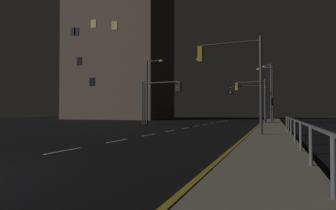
{
  "coord_description": "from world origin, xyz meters",
  "views": [
    {
      "loc": [
        7.25,
        -4.16,
        1.43
      ],
      "look_at": [
        -0.97,
        19.23,
        1.99
      ],
      "focal_mm": 32.23,
      "sensor_mm": 36.0,
      "label": 1
    }
  ],
  "objects_px": {
    "traffic_light_overhead_east": "(249,95)",
    "street_lamp_median": "(270,87)",
    "traffic_light_near_left": "(251,92)",
    "building_distant": "(120,40)",
    "traffic_light_far_center": "(232,67)",
    "street_lamp_across_street": "(270,88)",
    "street_lamp_corner": "(150,85)",
    "traffic_light_far_right": "(160,93)",
    "traffic_light_near_right": "(160,93)"
  },
  "relations": [
    {
      "from": "traffic_light_near_left",
      "to": "street_lamp_median",
      "type": "xyz_separation_m",
      "value": [
        2.12,
        2.66,
        0.8
      ]
    },
    {
      "from": "traffic_light_near_right",
      "to": "building_distant",
      "type": "bearing_deg",
      "value": 127.43
    },
    {
      "from": "traffic_light_overhead_east",
      "to": "street_lamp_median",
      "type": "height_order",
      "value": "street_lamp_median"
    },
    {
      "from": "traffic_light_far_right",
      "to": "traffic_light_far_center",
      "type": "relative_size",
      "value": 0.86
    },
    {
      "from": "traffic_light_near_right",
      "to": "street_lamp_across_street",
      "type": "distance_m",
      "value": 16.46
    },
    {
      "from": "traffic_light_far_right",
      "to": "traffic_light_overhead_east",
      "type": "distance_m",
      "value": 12.48
    },
    {
      "from": "building_distant",
      "to": "traffic_light_overhead_east",
      "type": "bearing_deg",
      "value": -28.41
    },
    {
      "from": "traffic_light_near_right",
      "to": "street_lamp_corner",
      "type": "distance_m",
      "value": 2.99
    },
    {
      "from": "traffic_light_far_center",
      "to": "street_lamp_median",
      "type": "bearing_deg",
      "value": 85.61
    },
    {
      "from": "traffic_light_far_right",
      "to": "street_lamp_across_street",
      "type": "relative_size",
      "value": 0.65
    },
    {
      "from": "building_distant",
      "to": "street_lamp_corner",
      "type": "bearing_deg",
      "value": -53.64
    },
    {
      "from": "traffic_light_far_center",
      "to": "traffic_light_near_right",
      "type": "bearing_deg",
      "value": 126.24
    },
    {
      "from": "traffic_light_far_center",
      "to": "street_lamp_median",
      "type": "distance_m",
      "value": 23.61
    },
    {
      "from": "traffic_light_far_right",
      "to": "traffic_light_near_right",
      "type": "xyz_separation_m",
      "value": [
        -0.25,
        0.62,
        0.02
      ]
    },
    {
      "from": "street_lamp_across_street",
      "to": "building_distant",
      "type": "bearing_deg",
      "value": 159.58
    },
    {
      "from": "traffic_light_near_left",
      "to": "street_lamp_corner",
      "type": "height_order",
      "value": "street_lamp_corner"
    },
    {
      "from": "street_lamp_across_street",
      "to": "building_distant",
      "type": "xyz_separation_m",
      "value": [
        -28.55,
        10.63,
        11.15
      ]
    },
    {
      "from": "traffic_light_far_right",
      "to": "street_lamp_corner",
      "type": "relative_size",
      "value": 0.64
    },
    {
      "from": "traffic_light_far_right",
      "to": "street_lamp_median",
      "type": "distance_m",
      "value": 15.78
    },
    {
      "from": "street_lamp_corner",
      "to": "building_distant",
      "type": "height_order",
      "value": "building_distant"
    },
    {
      "from": "traffic_light_far_right",
      "to": "traffic_light_far_center",
      "type": "xyz_separation_m",
      "value": [
        9.25,
        -12.35,
        0.62
      ]
    },
    {
      "from": "street_lamp_across_street",
      "to": "traffic_light_far_right",
      "type": "bearing_deg",
      "value": -131.44
    },
    {
      "from": "traffic_light_overhead_east",
      "to": "building_distant",
      "type": "xyz_separation_m",
      "value": [
        -26.12,
        14.12,
        12.25
      ]
    },
    {
      "from": "traffic_light_near_right",
      "to": "street_lamp_median",
      "type": "distance_m",
      "value": 15.53
    },
    {
      "from": "traffic_light_overhead_east",
      "to": "street_lamp_corner",
      "type": "bearing_deg",
      "value": -149.19
    },
    {
      "from": "traffic_light_near_left",
      "to": "street_lamp_corner",
      "type": "xyz_separation_m",
      "value": [
        -11.24,
        -6.02,
        0.71
      ]
    },
    {
      "from": "street_lamp_across_street",
      "to": "street_lamp_median",
      "type": "relative_size",
      "value": 0.99
    },
    {
      "from": "traffic_light_near_right",
      "to": "street_lamp_corner",
      "type": "xyz_separation_m",
      "value": [
        -2.05,
        1.9,
        1.07
      ]
    },
    {
      "from": "traffic_light_far_right",
      "to": "street_lamp_corner",
      "type": "height_order",
      "value": "street_lamp_corner"
    },
    {
      "from": "traffic_light_near_right",
      "to": "street_lamp_median",
      "type": "height_order",
      "value": "street_lamp_median"
    },
    {
      "from": "traffic_light_near_right",
      "to": "traffic_light_far_center",
      "type": "distance_m",
      "value": 16.09
    },
    {
      "from": "traffic_light_overhead_east",
      "to": "street_lamp_corner",
      "type": "height_order",
      "value": "street_lamp_corner"
    },
    {
      "from": "traffic_light_near_right",
      "to": "building_distant",
      "type": "xyz_separation_m",
      "value": [
        -17.24,
        22.53,
        12.34
      ]
    },
    {
      "from": "street_lamp_corner",
      "to": "building_distant",
      "type": "distance_m",
      "value": 27.99
    },
    {
      "from": "traffic_light_near_left",
      "to": "traffic_light_overhead_east",
      "type": "relative_size",
      "value": 1.09
    },
    {
      "from": "street_lamp_median",
      "to": "traffic_light_far_right",
      "type": "bearing_deg",
      "value": -134.67
    },
    {
      "from": "traffic_light_near_right",
      "to": "building_distant",
      "type": "height_order",
      "value": "building_distant"
    },
    {
      "from": "traffic_light_far_center",
      "to": "street_lamp_corner",
      "type": "height_order",
      "value": "street_lamp_corner"
    },
    {
      "from": "traffic_light_near_left",
      "to": "building_distant",
      "type": "distance_m",
      "value": 32.5
    },
    {
      "from": "traffic_light_near_right",
      "to": "street_lamp_median",
      "type": "bearing_deg",
      "value": 43.07
    },
    {
      "from": "traffic_light_far_center",
      "to": "street_lamp_corner",
      "type": "bearing_deg",
      "value": 127.86
    },
    {
      "from": "traffic_light_far_center",
      "to": "street_lamp_across_street",
      "type": "distance_m",
      "value": 24.94
    },
    {
      "from": "building_distant",
      "to": "traffic_light_near_left",
      "type": "bearing_deg",
      "value": -28.94
    },
    {
      "from": "traffic_light_near_right",
      "to": "street_lamp_median",
      "type": "xyz_separation_m",
      "value": [
        11.31,
        10.57,
        1.16
      ]
    },
    {
      "from": "traffic_light_far_center",
      "to": "building_distant",
      "type": "relative_size",
      "value": 0.18
    },
    {
      "from": "traffic_light_far_center",
      "to": "street_lamp_median",
      "type": "height_order",
      "value": "street_lamp_median"
    },
    {
      "from": "street_lamp_median",
      "to": "traffic_light_overhead_east",
      "type": "bearing_deg",
      "value": -138.4
    },
    {
      "from": "traffic_light_far_center",
      "to": "street_lamp_across_street",
      "type": "height_order",
      "value": "street_lamp_across_street"
    },
    {
      "from": "traffic_light_near_left",
      "to": "traffic_light_overhead_east",
      "type": "height_order",
      "value": "traffic_light_near_left"
    },
    {
      "from": "traffic_light_near_right",
      "to": "building_distant",
      "type": "relative_size",
      "value": 0.15
    }
  ]
}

